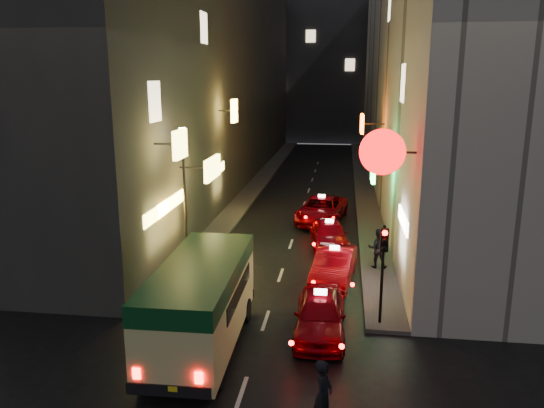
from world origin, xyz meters
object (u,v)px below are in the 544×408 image
at_px(taxi_near, 320,311).
at_px(traffic_light, 383,254).
at_px(pedestrian_crossing, 323,390).
at_px(minibus, 201,295).
at_px(lamp_post, 185,189).

xyz_separation_m(taxi_near, traffic_light, (2.04, 0.71, 1.86)).
relative_size(pedestrian_crossing, traffic_light, 0.58).
height_order(minibus, traffic_light, traffic_light).
distance_m(taxi_near, traffic_light, 2.85).
relative_size(taxi_near, pedestrian_crossing, 2.58).
height_order(minibus, pedestrian_crossing, minibus).
relative_size(minibus, traffic_light, 1.91).
xyz_separation_m(minibus, pedestrian_crossing, (3.97, -3.43, -0.79)).
bearing_deg(minibus, taxi_near, 21.87).
xyz_separation_m(minibus, traffic_light, (5.71, 2.18, 0.88)).
distance_m(traffic_light, lamp_post, 9.42).
bearing_deg(minibus, pedestrian_crossing, -40.76).
bearing_deg(pedestrian_crossing, minibus, 64.07).
relative_size(pedestrian_crossing, lamp_post, 0.33).
bearing_deg(pedestrian_crossing, taxi_near, 18.38).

